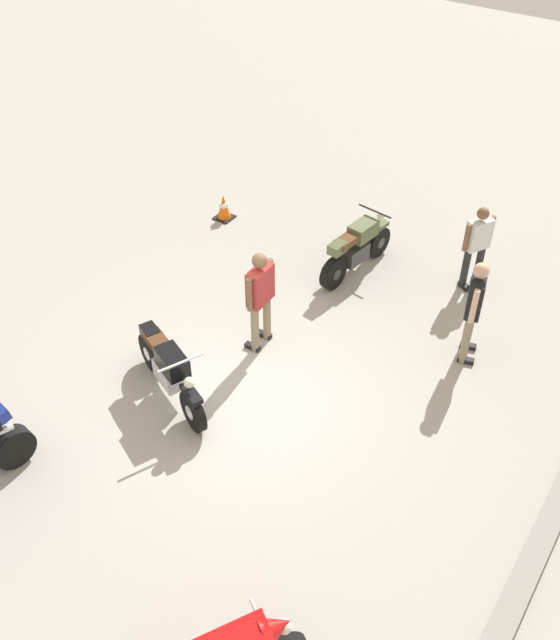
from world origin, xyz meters
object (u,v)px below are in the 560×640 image
object	(u,v)px
person_in_red_shirt	(260,294)
traffic_cone	(224,207)
motorcycle_olive_vintage	(356,249)
person_in_black_shirt	(474,304)
person_in_white_shirt	(477,243)
motorcycle_black_cruiser	(170,370)

from	to	relation	value
person_in_red_shirt	traffic_cone	size ratio (longest dim) A/B	3.36
motorcycle_olive_vintage	person_in_black_shirt	size ratio (longest dim) A/B	1.10
person_in_white_shirt	traffic_cone	size ratio (longest dim) A/B	2.98
person_in_black_shirt	traffic_cone	xyz separation A→B (m)	(-1.10, -5.69, -0.77)
motorcycle_black_cruiser	person_in_black_shirt	world-z (taller)	person_in_black_shirt
person_in_red_shirt	person_in_white_shirt	distance (m)	4.07
motorcycle_olive_vintage	person_in_red_shirt	distance (m)	2.70
motorcycle_olive_vintage	person_in_black_shirt	xyz separation A→B (m)	(1.02, 2.58, 0.55)
motorcycle_olive_vintage	person_in_white_shirt	size ratio (longest dim) A/B	1.24
person_in_black_shirt	person_in_red_shirt	world-z (taller)	person_in_black_shirt
person_in_black_shirt	motorcycle_black_cruiser	bearing A→B (deg)	-151.37
traffic_cone	motorcycle_black_cruiser	bearing A→B (deg)	28.65
motorcycle_black_cruiser	traffic_cone	size ratio (longest dim) A/B	3.71
motorcycle_olive_vintage	traffic_cone	xyz separation A→B (m)	(-0.09, -3.11, -0.23)
person_in_white_shirt	traffic_cone	distance (m)	5.11
person_in_red_shirt	person_in_white_shirt	bearing A→B (deg)	-124.28
motorcycle_black_cruiser	traffic_cone	world-z (taller)	motorcycle_black_cruiser
person_in_black_shirt	person_in_red_shirt	size ratio (longest dim) A/B	1.00
motorcycle_black_cruiser	person_in_white_shirt	world-z (taller)	person_in_white_shirt
motorcycle_olive_vintage	person_in_white_shirt	bearing A→B (deg)	-59.87
person_in_white_shirt	traffic_cone	xyz separation A→B (m)	(0.72, -5.02, -0.63)
person_in_black_shirt	person_in_white_shirt	xyz separation A→B (m)	(-1.82, -0.67, -0.15)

